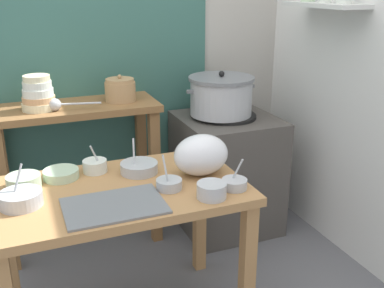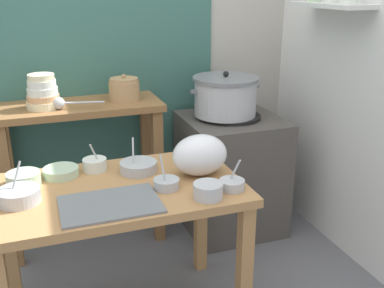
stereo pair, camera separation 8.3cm
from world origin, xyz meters
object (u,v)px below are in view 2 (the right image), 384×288
at_px(stove_block, 230,173).
at_px(serving_tray, 110,204).
at_px(bowl_stack_enamel, 43,93).
at_px(prep_bowl_2, 232,184).
at_px(prep_bowl_1, 61,171).
at_px(prep_bowl_3, 138,166).
at_px(prep_bowl_7, 166,183).
at_px(ladle, 61,103).
at_px(prep_bowl_4, 23,178).
at_px(prep_table, 119,209).
at_px(clay_pot, 124,89).
at_px(steamer_pot, 225,96).
at_px(plastic_bag, 200,155).
at_px(prep_bowl_5, 95,164).
at_px(back_shelf_table, 81,140).
at_px(prep_bowl_0, 19,195).
at_px(prep_bowl_6, 208,190).

bearing_deg(stove_block, serving_tray, -137.20).
bearing_deg(bowl_stack_enamel, prep_bowl_2, -53.76).
height_order(bowl_stack_enamel, prep_bowl_1, bowl_stack_enamel).
relative_size(prep_bowl_3, prep_bowl_7, 1.13).
bearing_deg(stove_block, ladle, 177.66).
bearing_deg(prep_bowl_4, serving_tray, -45.03).
bearing_deg(prep_table, clay_pot, 75.58).
relative_size(steamer_pot, prep_bowl_1, 2.83).
relative_size(prep_table, plastic_bag, 4.23).
distance_m(clay_pot, prep_bowl_1, 0.79).
relative_size(prep_table, prep_bowl_7, 7.02).
bearing_deg(stove_block, prep_table, -141.51).
xyz_separation_m(prep_table, prep_bowl_5, (-0.07, 0.22, 0.14)).
distance_m(clay_pot, prep_bowl_7, 0.93).
bearing_deg(prep_bowl_7, prep_bowl_2, -20.77).
xyz_separation_m(ladle, prep_bowl_4, (-0.22, -0.57, -0.18)).
height_order(prep_table, back_shelf_table, back_shelf_table).
bearing_deg(ladle, prep_bowl_1, -96.28).
relative_size(steamer_pot, prep_bowl_0, 2.67).
relative_size(prep_bowl_0, prep_bowl_3, 0.97).
xyz_separation_m(ladle, serving_tray, (0.11, -0.90, -0.21)).
distance_m(steamer_pot, prep_bowl_3, 0.91).
height_order(plastic_bag, prep_bowl_7, plastic_bag).
relative_size(prep_table, stove_block, 1.41).
height_order(steamer_pot, prep_bowl_4, steamer_pot).
relative_size(stove_block, prep_bowl_0, 4.55).
height_order(clay_pot, plastic_bag, clay_pot).
height_order(back_shelf_table, ladle, ladle).
xyz_separation_m(prep_bowl_1, prep_bowl_5, (0.16, 0.02, 0.01)).
bearing_deg(prep_bowl_0, back_shelf_table, 67.82).
bearing_deg(back_shelf_table, steamer_pot, -7.07).
distance_m(back_shelf_table, prep_bowl_3, 0.71).
xyz_separation_m(bowl_stack_enamel, plastic_bag, (0.65, -0.79, -0.17)).
xyz_separation_m(clay_pot, serving_tray, (-0.27, -0.98, -0.24)).
bearing_deg(prep_bowl_4, prep_bowl_0, -95.93).
xyz_separation_m(steamer_pot, prep_bowl_0, (-1.23, -0.73, -0.15)).
height_order(serving_tray, plastic_bag, plastic_bag).
bearing_deg(prep_bowl_2, stove_block, 65.72).
distance_m(ladle, prep_bowl_7, 0.92).
bearing_deg(plastic_bag, prep_bowl_2, -69.27).
distance_m(ladle, prep_bowl_2, 1.13).
bearing_deg(prep_bowl_6, clay_pot, 96.85).
distance_m(clay_pot, prep_bowl_5, 0.69).
height_order(plastic_bag, prep_bowl_0, plastic_bag).
bearing_deg(prep_bowl_4, back_shelf_table, 63.93).
bearing_deg(prep_bowl_3, prep_bowl_4, 177.28).
relative_size(prep_bowl_0, prep_bowl_1, 1.06).
relative_size(clay_pot, plastic_bag, 0.70).
relative_size(prep_bowl_1, prep_bowl_5, 1.13).
relative_size(steamer_pot, prep_bowl_6, 3.64).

